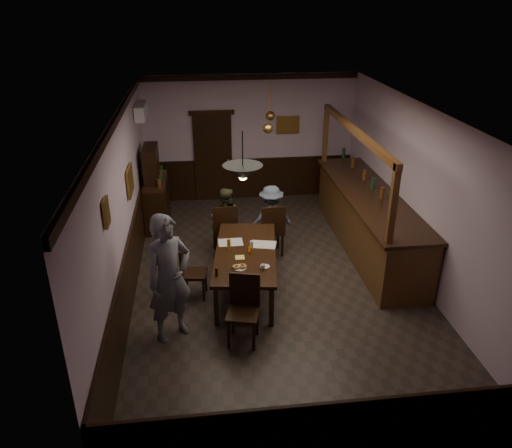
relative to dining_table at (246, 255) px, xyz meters
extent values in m
cube|color=#2D2621|center=(0.56, 0.27, -0.69)|extent=(5.00, 8.00, 0.01)
cube|color=white|center=(0.56, 0.27, 2.31)|extent=(5.00, 8.00, 0.01)
cube|color=#C6AAC2|center=(0.56, 4.27, 0.81)|extent=(5.00, 0.01, 3.00)
cube|color=#C6AAC2|center=(0.56, -3.73, 0.81)|extent=(5.00, 0.01, 3.00)
cube|color=#C6AAC2|center=(-1.94, 0.27, 0.81)|extent=(0.01, 8.00, 3.00)
cube|color=#C6AAC2|center=(3.06, 0.27, 0.81)|extent=(0.01, 8.00, 3.00)
cube|color=black|center=(0.00, 0.00, 0.03)|extent=(1.28, 2.31, 0.06)
cube|color=black|center=(-0.55, -0.95, -0.34)|extent=(0.07, 0.07, 0.69)
cube|color=black|center=(0.28, -1.07, -0.34)|extent=(0.07, 0.07, 0.69)
cube|color=black|center=(-0.28, 1.07, -0.34)|extent=(0.07, 0.07, 0.69)
cube|color=black|center=(0.55, 0.95, -0.34)|extent=(0.07, 0.07, 0.69)
cube|color=black|center=(-0.27, 1.40, -0.19)|extent=(0.49, 0.49, 0.05)
cube|color=black|center=(-0.25, 1.19, 0.11)|extent=(0.46, 0.07, 0.55)
cube|color=black|center=(-0.09, 1.59, -0.45)|extent=(0.04, 0.04, 0.47)
cube|color=black|center=(-0.46, 1.57, -0.45)|extent=(0.04, 0.04, 0.47)
cube|color=black|center=(-0.07, 1.22, -0.45)|extent=(0.04, 0.04, 0.47)
cube|color=black|center=(-0.44, 1.20, -0.45)|extent=(0.04, 0.04, 0.47)
cube|color=black|center=(0.63, 1.28, -0.19)|extent=(0.49, 0.49, 0.05)
cube|color=black|center=(0.64, 1.07, 0.10)|extent=(0.46, 0.07, 0.55)
cube|color=black|center=(0.80, 1.47, -0.45)|extent=(0.04, 0.04, 0.47)
cube|color=black|center=(0.43, 1.45, -0.45)|extent=(0.04, 0.04, 0.47)
cube|color=black|center=(0.82, 1.10, -0.45)|extent=(0.04, 0.04, 0.47)
cube|color=black|center=(0.45, 1.08, -0.45)|extent=(0.04, 0.04, 0.47)
cube|color=black|center=(-0.19, -1.39, -0.20)|extent=(0.55, 0.55, 0.05)
cube|color=black|center=(-0.14, -1.19, 0.08)|extent=(0.45, 0.15, 0.53)
cube|color=black|center=(-0.41, -1.52, -0.46)|extent=(0.04, 0.04, 0.46)
cube|color=black|center=(-0.06, -1.61, -0.46)|extent=(0.04, 0.04, 0.46)
cube|color=black|center=(-0.32, -1.17, -0.46)|extent=(0.04, 0.04, 0.46)
cube|color=black|center=(0.03, -1.26, -0.46)|extent=(0.04, 0.04, 0.46)
cube|color=black|center=(-0.87, -0.09, -0.26)|extent=(0.45, 0.45, 0.05)
cube|color=black|center=(-1.05, -0.06, 0.00)|extent=(0.09, 0.40, 0.48)
cube|color=black|center=(-0.73, -0.27, -0.48)|extent=(0.04, 0.04, 0.41)
cube|color=black|center=(-0.69, 0.05, -0.48)|extent=(0.04, 0.04, 0.41)
cube|color=black|center=(-1.05, -0.22, -0.48)|extent=(0.04, 0.04, 0.41)
cube|color=black|center=(-1.01, 0.10, -0.48)|extent=(0.04, 0.04, 0.41)
imported|color=slate|center=(-1.21, -1.10, 0.30)|extent=(0.86, 0.79, 1.96)
imported|color=#45492C|center=(-0.24, 1.60, -0.05)|extent=(0.70, 0.59, 1.27)
imported|color=#4C596D|center=(0.65, 1.48, -0.02)|extent=(0.93, 0.64, 1.32)
cube|color=silver|center=(-0.23, 0.35, 0.07)|extent=(0.42, 0.30, 0.01)
cube|color=silver|center=(0.33, 0.20, 0.07)|extent=(0.48, 0.39, 0.01)
cube|color=#F4D35A|center=(-0.11, -0.20, 0.07)|extent=(0.17, 0.17, 0.00)
cylinder|color=white|center=(0.25, -0.55, 0.07)|extent=(0.15, 0.15, 0.01)
imported|color=white|center=(0.21, -0.63, 0.11)|extent=(0.09, 0.09, 0.07)
cylinder|color=white|center=(-0.15, -0.55, 0.07)|extent=(0.22, 0.22, 0.01)
torus|color=#C68C47|center=(-0.20, -0.56, 0.10)|extent=(0.13, 0.13, 0.04)
torus|color=#C68C47|center=(-0.10, -0.55, 0.10)|extent=(0.13, 0.13, 0.04)
cylinder|color=orange|center=(0.07, -0.08, 0.12)|extent=(0.07, 0.07, 0.12)
cylinder|color=#BF721E|center=(-0.27, 0.09, 0.16)|extent=(0.06, 0.06, 0.20)
cylinder|color=silver|center=(0.11, 0.07, 0.14)|extent=(0.06, 0.06, 0.15)
cylinder|color=black|center=(-0.52, -0.74, 0.13)|extent=(0.04, 0.04, 0.14)
cube|color=black|center=(-1.64, 2.91, -0.21)|extent=(0.48, 1.34, 0.95)
cube|color=black|center=(-1.64, 2.91, 0.32)|extent=(0.46, 1.29, 0.08)
cube|color=black|center=(-1.69, 2.91, 0.70)|extent=(0.29, 0.86, 0.76)
cube|color=#4B2E14|center=(2.56, 1.27, -0.13)|extent=(0.92, 4.28, 1.12)
cube|color=black|center=(2.54, 1.27, 0.46)|extent=(1.02, 4.38, 0.06)
cube|color=#4B2E14|center=(2.15, 1.27, 1.71)|extent=(0.10, 4.18, 0.12)
cube|color=#4B2E14|center=(2.15, -0.76, 1.10)|extent=(0.10, 0.10, 1.32)
cube|color=#4B2E14|center=(2.15, 3.31, 1.10)|extent=(0.10, 0.10, 1.32)
cube|color=black|center=(-0.34, 4.22, 0.36)|extent=(0.90, 0.06, 2.10)
cube|color=white|center=(-1.82, 3.17, 1.76)|extent=(0.20, 0.85, 0.30)
cube|color=olive|center=(-1.90, -1.33, 1.46)|extent=(0.04, 0.28, 0.36)
cube|color=olive|center=(-1.90, 1.07, 1.01)|extent=(0.04, 0.62, 0.48)
cube|color=olive|center=(1.46, 4.23, 1.11)|extent=(0.55, 0.04, 0.42)
cylinder|color=black|center=(-0.11, -0.79, 2.02)|extent=(0.02, 0.02, 0.58)
cone|color=black|center=(-0.11, -0.79, 1.73)|extent=(0.56, 0.56, 0.22)
sphere|color=#FFD88C|center=(-0.11, -0.79, 1.68)|extent=(0.12, 0.12, 0.12)
cylinder|color=#BF8C3F|center=(0.66, 2.04, 1.96)|extent=(0.02, 0.02, 0.70)
cone|color=#BF8C3F|center=(0.66, 2.04, 1.61)|extent=(0.20, 0.20, 0.22)
sphere|color=#FFD88C|center=(0.66, 2.04, 1.56)|extent=(0.12, 0.12, 0.12)
cylinder|color=#BF8C3F|center=(0.86, 3.07, 1.96)|extent=(0.02, 0.02, 0.70)
cone|color=#BF8C3F|center=(0.86, 3.07, 1.61)|extent=(0.20, 0.20, 0.22)
sphere|color=#FFD88C|center=(0.86, 3.07, 1.56)|extent=(0.12, 0.12, 0.12)
camera|label=1|loc=(-0.72, -7.30, 4.02)|focal=35.00mm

